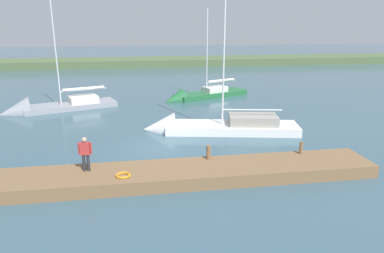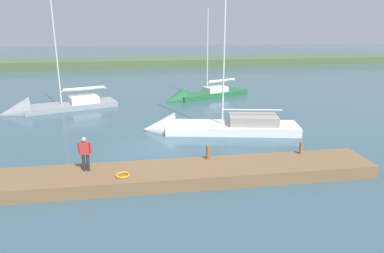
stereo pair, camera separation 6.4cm
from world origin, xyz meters
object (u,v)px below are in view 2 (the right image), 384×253
at_px(sailboat_far_right, 209,129).
at_px(person_on_dock, 85,152).
at_px(mooring_post_far, 208,152).
at_px(life_ring_buoy, 123,175).
at_px(sailboat_mid_channel, 47,109).
at_px(mooring_post_near, 301,148).
at_px(sailboat_far_left, 200,97).

xyz_separation_m(sailboat_far_right, person_on_dock, (7.18, 7.02, 1.34)).
distance_m(mooring_post_far, life_ring_buoy, 4.39).
bearing_deg(mooring_post_far, person_on_dock, 5.39).
bearing_deg(sailboat_mid_channel, life_ring_buoy, 93.81).
xyz_separation_m(sailboat_far_right, sailboat_mid_channel, (12.32, -8.02, -0.08)).
relative_size(sailboat_mid_channel, person_on_dock, 6.70).
height_order(mooring_post_near, person_on_dock, person_on_dock).
bearing_deg(mooring_post_near, sailboat_far_left, -82.90).
bearing_deg(mooring_post_near, mooring_post_far, 0.00).
height_order(sailboat_far_right, person_on_dock, sailboat_far_right).
distance_m(sailboat_mid_channel, person_on_dock, 15.95).
relative_size(mooring_post_near, life_ring_buoy, 0.96).
bearing_deg(mooring_post_far, sailboat_far_right, -101.98).
height_order(mooring_post_near, sailboat_far_right, sailboat_far_right).
bearing_deg(sailboat_mid_channel, sailboat_far_left, 173.31).
bearing_deg(life_ring_buoy, person_on_dock, -27.67).
relative_size(mooring_post_near, sailboat_mid_channel, 0.06).
bearing_deg(sailboat_far_right, mooring_post_near, 129.79).
bearing_deg(sailboat_mid_channel, mooring_post_near, 118.21).
bearing_deg(person_on_dock, sailboat_far_right, 139.45).
bearing_deg(life_ring_buoy, mooring_post_near, -171.05).
height_order(sailboat_far_right, sailboat_mid_channel, sailboat_far_right).
relative_size(life_ring_buoy, sailboat_far_right, 0.05).
bearing_deg(sailboat_far_left, mooring_post_far, 57.73).
distance_m(life_ring_buoy, sailboat_far_right, 9.64).
bearing_deg(sailboat_far_left, mooring_post_near, 73.58).
bearing_deg(sailboat_far_left, life_ring_buoy, 46.63).
bearing_deg(person_on_dock, mooring_post_far, 100.51).
distance_m(life_ring_buoy, sailboat_mid_channel, 17.31).
relative_size(mooring_post_near, sailboat_far_left, 0.07).
xyz_separation_m(mooring_post_near, sailboat_far_left, (2.19, -17.55, -0.81)).
relative_size(sailboat_far_right, person_on_dock, 7.60).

